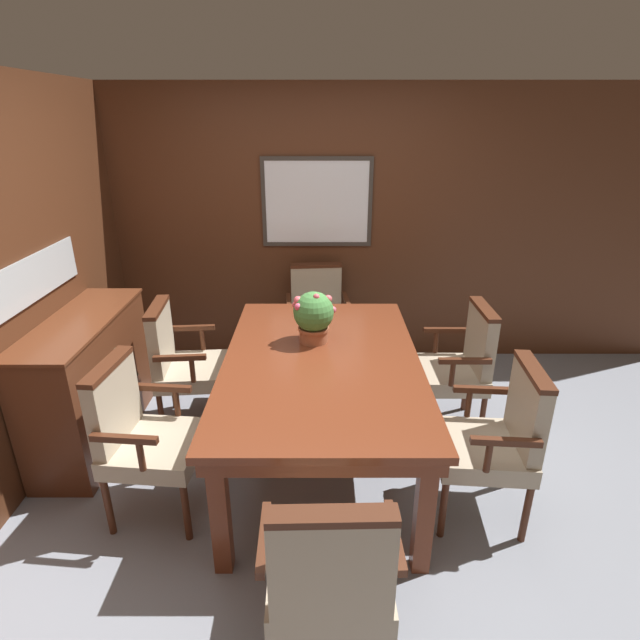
{
  "coord_description": "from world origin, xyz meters",
  "views": [
    {
      "loc": [
        0.08,
        -2.57,
        2.2
      ],
      "look_at": [
        0.09,
        0.37,
        0.98
      ],
      "focal_mm": 28.0,
      "sensor_mm": 36.0,
      "label": 1
    }
  ],
  "objects_px": {
    "potted_plant": "(312,316)",
    "sideboard_cabinet": "(88,381)",
    "chair_head_near": "(328,572)",
    "chair_right_far": "(457,362)",
    "chair_left_far": "(181,360)",
    "chair_left_near": "(140,433)",
    "chair_head_far": "(316,314)",
    "chair_right_near": "(496,435)",
    "dining_table": "(320,371)"
  },
  "relations": [
    {
      "from": "chair_left_near",
      "to": "potted_plant",
      "type": "bearing_deg",
      "value": -48.61
    },
    {
      "from": "chair_left_far",
      "to": "chair_head_far",
      "type": "relative_size",
      "value": 1.0
    },
    {
      "from": "chair_head_far",
      "to": "potted_plant",
      "type": "distance_m",
      "value": 1.18
    },
    {
      "from": "chair_left_near",
      "to": "sideboard_cabinet",
      "type": "xyz_separation_m",
      "value": [
        -0.6,
        0.7,
        -0.07
      ]
    },
    {
      "from": "chair_left_far",
      "to": "potted_plant",
      "type": "distance_m",
      "value": 1.07
    },
    {
      "from": "chair_left_far",
      "to": "chair_right_far",
      "type": "relative_size",
      "value": 1.0
    },
    {
      "from": "dining_table",
      "to": "chair_right_near",
      "type": "distance_m",
      "value": 1.1
    },
    {
      "from": "chair_left_far",
      "to": "sideboard_cabinet",
      "type": "relative_size",
      "value": 0.75
    },
    {
      "from": "chair_head_near",
      "to": "chair_right_far",
      "type": "bearing_deg",
      "value": -119.82
    },
    {
      "from": "chair_left_near",
      "to": "sideboard_cabinet",
      "type": "distance_m",
      "value": 0.93
    },
    {
      "from": "chair_head_far",
      "to": "sideboard_cabinet",
      "type": "xyz_separation_m",
      "value": [
        -1.59,
        -1.1,
        -0.07
      ]
    },
    {
      "from": "chair_left_near",
      "to": "chair_right_far",
      "type": "bearing_deg",
      "value": -61.51
    },
    {
      "from": "chair_right_near",
      "to": "chair_head_near",
      "type": "bearing_deg",
      "value": -42.24
    },
    {
      "from": "chair_left_far",
      "to": "chair_head_near",
      "type": "height_order",
      "value": "same"
    },
    {
      "from": "chair_right_far",
      "to": "sideboard_cabinet",
      "type": "xyz_separation_m",
      "value": [
        -2.61,
        -0.15,
        -0.07
      ]
    },
    {
      "from": "dining_table",
      "to": "chair_head_near",
      "type": "xyz_separation_m",
      "value": [
        0.03,
        -1.36,
        -0.15
      ]
    },
    {
      "from": "chair_left_far",
      "to": "chair_left_near",
      "type": "bearing_deg",
      "value": 175.26
    },
    {
      "from": "chair_head_near",
      "to": "potted_plant",
      "type": "relative_size",
      "value": 2.73
    },
    {
      "from": "chair_right_far",
      "to": "chair_head_near",
      "type": "bearing_deg",
      "value": -28.32
    },
    {
      "from": "chair_left_far",
      "to": "chair_head_far",
      "type": "xyz_separation_m",
      "value": [
        0.98,
        0.9,
        0.0
      ]
    },
    {
      "from": "chair_head_far",
      "to": "chair_left_far",
      "type": "bearing_deg",
      "value": -142.31
    },
    {
      "from": "chair_head_far",
      "to": "chair_right_near",
      "type": "distance_m",
      "value": 2.09
    },
    {
      "from": "chair_right_near",
      "to": "chair_head_near",
      "type": "height_order",
      "value": "same"
    },
    {
      "from": "chair_right_far",
      "to": "chair_left_far",
      "type": "bearing_deg",
      "value": -91.1
    },
    {
      "from": "chair_left_far",
      "to": "chair_right_far",
      "type": "distance_m",
      "value": 2.01
    },
    {
      "from": "chair_right_near",
      "to": "potted_plant",
      "type": "xyz_separation_m",
      "value": [
        -1.03,
        0.73,
        0.43
      ]
    },
    {
      "from": "dining_table",
      "to": "potted_plant",
      "type": "height_order",
      "value": "potted_plant"
    },
    {
      "from": "chair_right_far",
      "to": "potted_plant",
      "type": "bearing_deg",
      "value": -81.33
    },
    {
      "from": "chair_head_far",
      "to": "sideboard_cabinet",
      "type": "distance_m",
      "value": 1.93
    },
    {
      "from": "chair_head_far",
      "to": "chair_right_near",
      "type": "height_order",
      "value": "same"
    },
    {
      "from": "chair_left_far",
      "to": "sideboard_cabinet",
      "type": "height_order",
      "value": "chair_left_far"
    },
    {
      "from": "potted_plant",
      "to": "sideboard_cabinet",
      "type": "distance_m",
      "value": 1.64
    },
    {
      "from": "potted_plant",
      "to": "sideboard_cabinet",
      "type": "relative_size",
      "value": 0.27
    },
    {
      "from": "chair_left_far",
      "to": "chair_head_far",
      "type": "bearing_deg",
      "value": -52.12
    },
    {
      "from": "chair_right_far",
      "to": "chair_right_near",
      "type": "distance_m",
      "value": 0.89
    },
    {
      "from": "chair_head_far",
      "to": "chair_head_near",
      "type": "relative_size",
      "value": 1.0
    },
    {
      "from": "chair_right_near",
      "to": "chair_left_far",
      "type": "bearing_deg",
      "value": -110.48
    },
    {
      "from": "dining_table",
      "to": "chair_right_far",
      "type": "xyz_separation_m",
      "value": [
        0.99,
        0.42,
        -0.15
      ]
    },
    {
      "from": "chair_left_far",
      "to": "sideboard_cabinet",
      "type": "xyz_separation_m",
      "value": [
        -0.6,
        -0.2,
        -0.07
      ]
    },
    {
      "from": "chair_right_far",
      "to": "chair_head_far",
      "type": "bearing_deg",
      "value": -132.41
    },
    {
      "from": "chair_left_near",
      "to": "potted_plant",
      "type": "distance_m",
      "value": 1.27
    },
    {
      "from": "potted_plant",
      "to": "chair_head_near",
      "type": "bearing_deg",
      "value": -87.15
    },
    {
      "from": "chair_left_near",
      "to": "chair_right_near",
      "type": "height_order",
      "value": "same"
    },
    {
      "from": "dining_table",
      "to": "chair_left_near",
      "type": "xyz_separation_m",
      "value": [
        -1.02,
        -0.44,
        -0.15
      ]
    },
    {
      "from": "chair_left_far",
      "to": "sideboard_cabinet",
      "type": "bearing_deg",
      "value": 103.35
    },
    {
      "from": "chair_left_near",
      "to": "chair_head_near",
      "type": "bearing_deg",
      "value": -126.2
    },
    {
      "from": "chair_head_far",
      "to": "chair_right_near",
      "type": "xyz_separation_m",
      "value": [
        1.02,
        -1.83,
        0.0
      ]
    },
    {
      "from": "chair_head_far",
      "to": "chair_head_near",
      "type": "bearing_deg",
      "value": -93.54
    },
    {
      "from": "chair_left_near",
      "to": "chair_head_far",
      "type": "xyz_separation_m",
      "value": [
        0.98,
        1.8,
        0.0
      ]
    },
    {
      "from": "chair_right_far",
      "to": "chair_right_near",
      "type": "relative_size",
      "value": 1.0
    }
  ]
}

